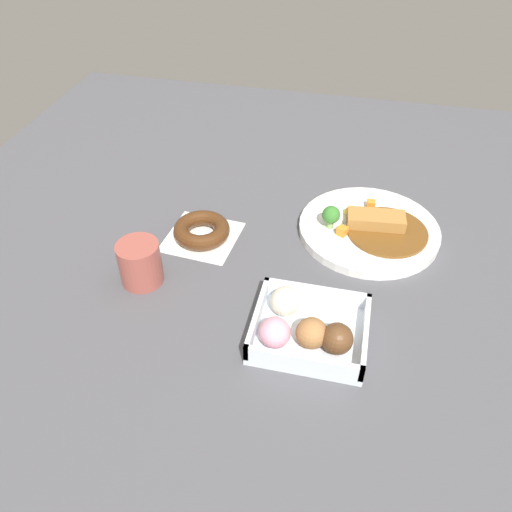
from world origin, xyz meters
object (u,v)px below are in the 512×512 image
chocolate_ring_donut (202,231)px  coffee_mug (140,263)px  donut_box (306,329)px  curry_plate (369,228)px

chocolate_ring_donut → coffee_mug: coffee_mug is taller
donut_box → coffee_mug: bearing=167.0°
curry_plate → coffee_mug: bearing=-149.7°
donut_box → chocolate_ring_donut: donut_box is taller
curry_plate → chocolate_ring_donut: (-0.33, -0.09, 0.00)m
curry_plate → coffee_mug: size_ratio=3.44×
donut_box → chocolate_ring_donut: (-0.24, 0.22, -0.01)m
chocolate_ring_donut → coffee_mug: size_ratio=1.83×
donut_box → chocolate_ring_donut: bearing=138.5°
donut_box → chocolate_ring_donut: size_ratio=1.22×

